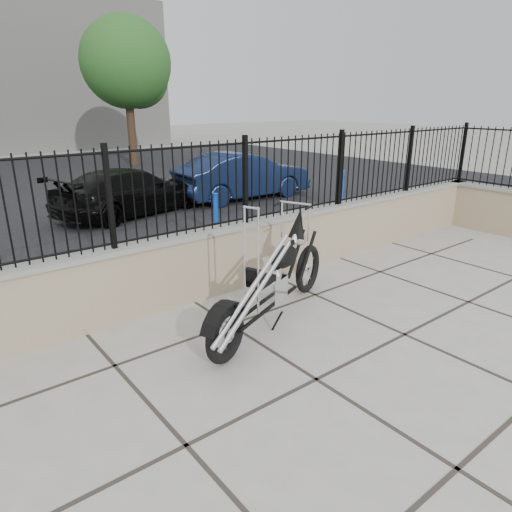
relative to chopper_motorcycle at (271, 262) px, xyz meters
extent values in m
plane|color=#99968E|center=(-0.44, -1.24, -0.81)|extent=(90.00, 90.00, 0.00)
plane|color=black|center=(-0.44, 11.26, -0.81)|extent=(30.00, 30.00, 0.00)
cube|color=gray|center=(-0.44, 1.26, -0.33)|extent=(14.00, 0.36, 0.96)
cube|color=gray|center=(6.41, 0.06, -0.33)|extent=(0.36, 2.50, 0.96)
cube|color=black|center=(-0.44, 1.26, 0.75)|extent=(14.00, 0.08, 1.20)
imported|color=black|center=(1.05, 6.55, -0.25)|extent=(4.17, 2.54, 1.13)
imported|color=#101D3D|center=(4.33, 6.38, -0.16)|extent=(3.97, 1.49, 1.29)
cylinder|color=#0D1BC8|center=(1.64, 3.71, -0.37)|extent=(0.13, 0.13, 0.88)
cylinder|color=#0B4EA8|center=(5.58, 3.83, -0.32)|extent=(0.15, 0.15, 0.99)
cylinder|color=#382619|center=(4.86, 14.95, 0.88)|extent=(0.34, 0.34, 3.38)
sphere|color=#225C25|center=(4.86, 14.95, 3.47)|extent=(3.61, 3.61, 3.61)
camera|label=1|loc=(-3.35, -3.95, 1.86)|focal=32.00mm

